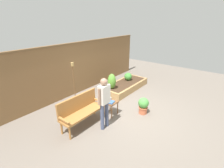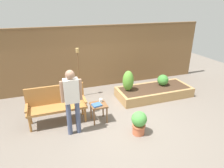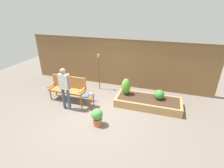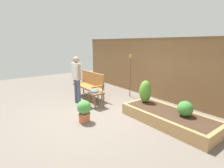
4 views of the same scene
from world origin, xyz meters
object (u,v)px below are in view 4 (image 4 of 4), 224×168
at_px(side_table, 96,95).
at_px(book_on_table, 94,92).
at_px(garden_bench, 90,83).
at_px(shrub_far_corner, 185,109).
at_px(potted_boxwood, 84,110).
at_px(tiki_torch, 130,68).
at_px(cup_on_table, 101,91).
at_px(person_by_bench, 77,76).
at_px(shrub_near_bench, 145,91).

bearing_deg(side_table, book_on_table, -139.87).
bearing_deg(garden_bench, shrub_far_corner, 9.01).
bearing_deg(potted_boxwood, tiki_torch, 110.23).
distance_m(cup_on_table, person_by_bench, 0.97).
height_order(cup_on_table, person_by_bench, person_by_bench).
bearing_deg(shrub_far_corner, side_table, -159.79).
relative_size(garden_bench, shrub_far_corner, 3.99).
bearing_deg(potted_boxwood, book_on_table, 134.92).
distance_m(cup_on_table, shrub_far_corner, 2.50).
bearing_deg(side_table, tiki_torch, 96.32).
height_order(side_table, book_on_table, book_on_table).
distance_m(side_table, shrub_far_corner, 2.62).
xyz_separation_m(shrub_far_corner, tiki_torch, (-2.63, 0.70, 0.62)).
bearing_deg(cup_on_table, garden_bench, 166.95).
bearing_deg(cup_on_table, shrub_far_corner, 18.70).
xyz_separation_m(garden_bench, shrub_far_corner, (3.45, 0.55, -0.06)).
bearing_deg(cup_on_table, tiki_torch, 100.18).
distance_m(garden_bench, book_on_table, 1.02).
distance_m(shrub_far_corner, tiki_torch, 2.80).
bearing_deg(shrub_far_corner, book_on_table, -159.23).
bearing_deg(potted_boxwood, person_by_bench, 159.48).
bearing_deg(potted_boxwood, shrub_near_bench, 74.48).
height_order(shrub_near_bench, person_by_bench, person_by_bench).
bearing_deg(cup_on_table, potted_boxwood, -56.11).
xyz_separation_m(potted_boxwood, person_by_bench, (-1.40, 0.53, 0.62)).
height_order(side_table, potted_boxwood, potted_boxwood).
distance_m(cup_on_table, book_on_table, 0.22).
bearing_deg(shrub_near_bench, shrub_far_corner, 0.00).
height_order(cup_on_table, book_on_table, cup_on_table).
distance_m(garden_bench, side_table, 1.07).
distance_m(book_on_table, potted_boxwood, 1.12).
bearing_deg(book_on_table, side_table, 29.56).
distance_m(cup_on_table, potted_boxwood, 1.15).
bearing_deg(shrub_near_bench, cup_on_table, -144.24).
bearing_deg(book_on_table, shrub_far_corner, 10.21).
height_order(book_on_table, shrub_far_corner, shrub_far_corner).
xyz_separation_m(cup_on_table, tiki_torch, (-0.27, 1.50, 0.57)).
relative_size(side_table, shrub_near_bench, 0.75).
xyz_separation_m(garden_bench, potted_boxwood, (1.72, -1.19, -0.23)).
height_order(cup_on_table, tiki_torch, tiki_torch).
bearing_deg(tiki_torch, shrub_near_bench, -26.95).
bearing_deg(cup_on_table, book_on_table, -134.53).
height_order(garden_bench, potted_boxwood, garden_bench).
distance_m(garden_bench, tiki_torch, 1.59).
height_order(shrub_near_bench, tiki_torch, tiki_torch).
bearing_deg(person_by_bench, garden_bench, 115.37).
bearing_deg(side_table, potted_boxwood, -49.11).
distance_m(garden_bench, person_by_bench, 0.83).
distance_m(garden_bench, shrub_far_corner, 3.50).
bearing_deg(shrub_far_corner, shrub_near_bench, 180.00).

